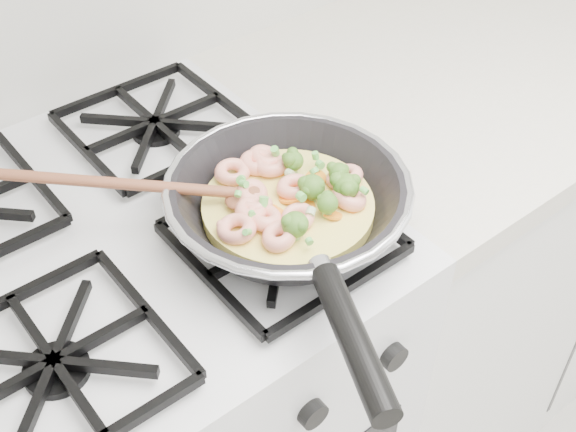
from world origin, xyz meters
TOP-DOWN VIEW (x-y plane):
  - stove at (0.00, 1.70)m, footprint 0.60×0.60m
  - counter_right at (0.80, 1.70)m, footprint 1.00×0.60m
  - skillet at (0.17, 1.56)m, footprint 0.43×0.52m

SIDE VIEW (x-z plane):
  - counter_right at x=0.80m, z-range 0.00..0.90m
  - stove at x=0.00m, z-range 0.00..0.92m
  - skillet at x=0.17m, z-range 0.91..1.00m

